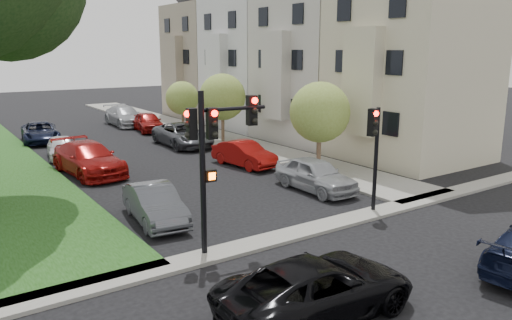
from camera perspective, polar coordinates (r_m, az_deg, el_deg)
ground at (r=16.00m, az=10.31°, el=-10.27°), size 140.00×140.00×0.00m
sidewalk_right at (r=38.95m, az=-7.58°, el=3.47°), size 3.50×44.00×0.12m
sidewalk_cross at (r=17.34m, az=5.65°, el=-8.07°), size 60.00×1.00×0.12m
house_a at (r=29.41m, az=17.49°, el=13.54°), size 7.70×7.55×15.97m
house_b at (r=34.60m, az=7.47°, el=13.77°), size 7.70×7.55×15.97m
house_c at (r=40.52m, az=0.21°, el=13.69°), size 7.70×7.55×15.97m
house_d at (r=46.89m, az=-5.14°, el=13.49°), size 7.70×7.55×15.97m
small_tree_a at (r=25.32m, az=7.31°, el=5.43°), size 3.06×3.06×4.58m
small_tree_b at (r=33.10m, az=-3.86°, el=7.19°), size 3.07×3.07×4.60m
small_tree_c at (r=38.42m, az=-8.44°, el=7.02°), size 2.52×2.52×3.78m
traffic_signal_main at (r=14.73m, az=-4.89°, el=1.94°), size 2.45×0.64×5.00m
traffic_signal_secondary at (r=19.05m, az=13.38°, el=2.17°), size 0.54×0.43×4.06m
car_cross_near at (r=12.15m, az=7.04°, el=-14.26°), size 5.04×2.40×1.39m
car_parked_0 at (r=22.16m, az=6.81°, el=-1.67°), size 1.81×4.35×1.47m
car_parked_1 at (r=26.64m, az=-1.35°, el=0.70°), size 1.91×4.22×1.34m
car_parked_2 at (r=32.58m, az=-8.36°, el=2.88°), size 2.56×5.36×1.48m
car_parked_3 at (r=38.87m, az=-12.24°, el=4.28°), size 2.32×4.51×1.47m
car_parked_4 at (r=42.32m, az=-14.77°, el=4.89°), size 2.31×5.47×1.58m
car_parked_5 at (r=18.47m, az=-11.49°, el=-4.95°), size 1.89×4.23×1.35m
car_parked_6 at (r=26.27m, az=-18.60°, el=0.15°), size 2.76×5.70×1.60m
car_parked_7 at (r=30.77m, az=-21.34°, el=1.38°), size 2.11×3.93×1.27m
car_parked_8 at (r=36.60m, az=-23.43°, el=2.93°), size 2.84×5.09×1.35m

